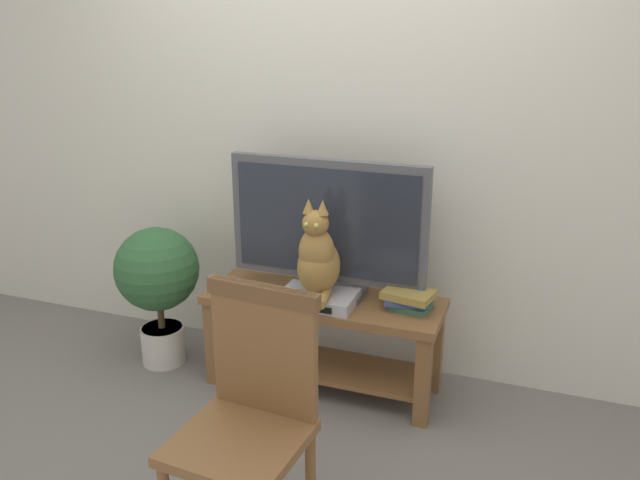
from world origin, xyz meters
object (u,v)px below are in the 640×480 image
Objects in this scene: tv at (327,226)px; potted_plant at (158,279)px; book_stack at (409,299)px; tv_stand at (323,326)px; cat at (318,258)px; wooden_chair at (251,404)px; media_box at (319,298)px.

potted_plant is (-0.93, -0.12, -0.37)m from tv.
potted_plant is (-1.36, -0.08, -0.06)m from book_stack.
potted_plant is (-0.93, -0.06, 0.16)m from tv_stand.
tv_stand is 0.41m from cat.
wooden_chair reaches higher than tv_stand.
potted_plant is (-1.03, 0.98, -0.04)m from wooden_chair.
tv is 1.04× the size of wooden_chair.
media_box is at bearing -168.89° from book_stack.
wooden_chair is (0.10, -1.10, -0.32)m from tv.
potted_plant is (-0.93, 0.02, -0.25)m from cat.
media_box is 0.93m from potted_plant.
tv_stand is at bearing 95.41° from wooden_chair.
tv_stand is 1.25× the size of wooden_chair.
book_stack is at bearing 1.82° from tv_stand.
media_box is at bearing -0.49° from potted_plant.
cat reaches higher than wooden_chair.
cat is 0.98m from wooden_chair.
media_box is at bearing 93.97° from cat.
media_box is 0.98m from wooden_chair.
tv reaches higher than book_stack.
tv is 0.36m from media_box.
media_box is 1.43× the size of book_stack.
potted_plant is (-0.93, 0.01, -0.03)m from media_box.
cat is (0.00, -0.01, 0.21)m from media_box.
book_stack is (0.43, 0.01, 0.21)m from tv_stand.
wooden_chair reaches higher than media_box.
cat is 0.48m from book_stack.
tv_stand is 4.69× the size of book_stack.
tv_stand is 1.53× the size of potted_plant.
cat is 1.88× the size of book_stack.
potted_plant is at bearing -176.79° from book_stack.
book_stack is (0.43, 0.08, 0.02)m from media_box.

